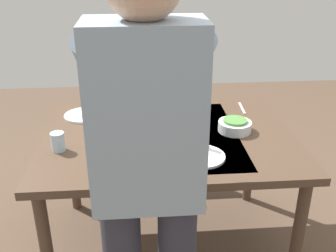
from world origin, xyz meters
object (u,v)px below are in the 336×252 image
water_cup_near_left (194,124)px  water_cup_far_left (113,101)px  dining_table (168,147)px  water_cup_near_right (58,142)px  wine_glass_left (158,107)px  dinner_plate_near (201,156)px  serving_bowl_pasta (118,126)px  side_bowl_salad (235,125)px  person_server (148,175)px  wine_bottle (176,122)px  chair_near (129,110)px  dinner_plate_far (84,115)px

water_cup_near_left → water_cup_far_left: size_ratio=0.98×
dining_table → water_cup_near_right: 0.58m
wine_glass_left → dinner_plate_near: 0.45m
serving_bowl_pasta → side_bowl_salad: 0.63m
person_server → water_cup_far_left: 1.19m
person_server → side_bowl_salad: (-0.49, -0.77, -0.19)m
water_cup_far_left → water_cup_near_left: bearing=139.7°
dinner_plate_near → serving_bowl_pasta: bearing=-38.7°
wine_bottle → serving_bowl_pasta: size_ratio=0.99×
water_cup_far_left → serving_bowl_pasta: size_ratio=0.30×
wine_bottle → side_bowl_salad: bearing=-163.8°
person_server → wine_glass_left: bearing=-95.6°
chair_near → water_cup_near_right: size_ratio=9.60×
serving_bowl_pasta → person_server: bearing=99.4°
water_cup_near_right → dining_table: bearing=-166.4°
water_cup_near_left → water_cup_far_left: 0.59m
side_bowl_salad → water_cup_far_left: bearing=-30.2°
person_server → side_bowl_salad: bearing=-122.7°
chair_near → wine_bottle: (-0.26, 0.96, 0.32)m
wine_glass_left → water_cup_far_left: bearing=-45.5°
dining_table → wine_glass_left: bearing=-72.4°
water_cup_near_left → water_cup_near_right: size_ratio=0.93×
water_cup_near_left → side_bowl_salad: size_ratio=0.49×
chair_near → water_cup_near_right: (0.33, 1.01, 0.26)m
serving_bowl_pasta → wine_glass_left: bearing=-161.1°
dining_table → dinner_plate_far: bearing=-31.2°
person_server → water_cup_near_right: person_server is taller
serving_bowl_pasta → dinner_plate_near: size_ratio=1.30×
wine_bottle → wine_glass_left: size_ratio=1.96×
chair_near → side_bowl_salad: chair_near is taller
dinner_plate_far → person_server: bearing=108.3°
dining_table → chair_near: chair_near is taller
dining_table → person_server: bearing=80.2°
person_server → water_cup_near_left: bearing=-109.4°
person_server → water_cup_near_right: (0.42, -0.62, -0.17)m
wine_glass_left → water_cup_far_left: (0.26, -0.27, -0.06)m
wine_glass_left → serving_bowl_pasta: wine_glass_left is taller
chair_near → water_cup_near_left: bearing=113.1°
water_cup_far_left → side_bowl_salad: size_ratio=0.50×
person_server → dinner_plate_near: (-0.27, -0.49, -0.21)m
water_cup_near_right → serving_bowl_pasta: bearing=-145.9°
chair_near → dinner_plate_far: chair_near is taller
serving_bowl_pasta → dinner_plate_far: serving_bowl_pasta is taller
person_server → serving_bowl_pasta: size_ratio=5.63×
dining_table → chair_near: (0.22, -0.88, -0.14)m
chair_near → person_server: 1.69m
person_server → dinner_plate_far: (0.35, -1.04, -0.21)m
water_cup_near_left → dinner_plate_near: water_cup_near_left is taller
dining_table → chair_near: size_ratio=1.48×
dining_table → dinner_plate_near: (-0.14, 0.26, 0.08)m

